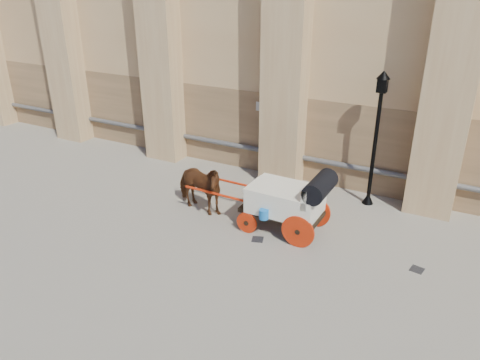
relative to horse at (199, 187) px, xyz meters
The scene contains 6 objects.
ground 2.51m from the horse, ahead, with size 90.00×90.00×0.00m, color gray.
horse is the anchor object (origin of this frame).
carriage 2.97m from the horse, ahead, with size 4.41×1.57×1.92m.
street_lamp 5.66m from the horse, 33.40° to the left, with size 0.40×0.40×4.30m.
drain_grate_near 2.59m from the horse, 15.98° to the right, with size 0.32×0.32×0.01m, color black.
drain_grate_far 6.63m from the horse, ahead, with size 0.32×0.32×0.01m, color black.
Camera 1 is at (4.80, -10.68, 7.02)m, focal length 35.00 mm.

